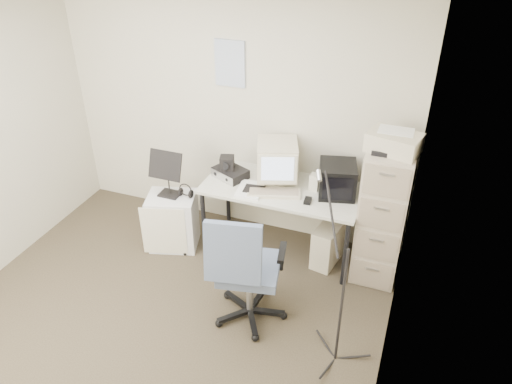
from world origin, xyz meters
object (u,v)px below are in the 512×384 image
(filing_cabinet, at_px, (383,212))
(office_chair, at_px, (250,266))
(desk, at_px, (281,219))
(side_cart, at_px, (173,221))

(filing_cabinet, relative_size, office_chair, 1.20)
(desk, bearing_deg, filing_cabinet, 1.81)
(desk, relative_size, side_cart, 2.61)
(desk, xyz_separation_m, side_cart, (-1.04, -0.30, -0.08))
(filing_cabinet, xyz_separation_m, office_chair, (-0.91, -1.00, -0.11))
(filing_cabinet, distance_m, side_cart, 2.05)
(side_cart, bearing_deg, desk, -0.55)
(filing_cabinet, distance_m, office_chair, 1.36)
(filing_cabinet, xyz_separation_m, desk, (-0.95, -0.03, -0.29))
(office_chair, bearing_deg, filing_cabinet, 36.26)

